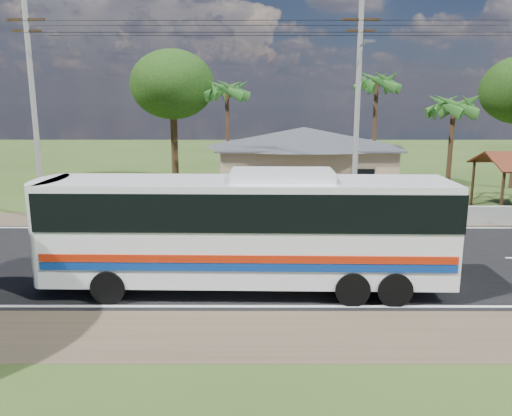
{
  "coord_description": "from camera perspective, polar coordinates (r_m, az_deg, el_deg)",
  "views": [
    {
      "loc": [
        -1.95,
        -18.6,
        6.02
      ],
      "look_at": [
        -1.99,
        1.0,
        1.79
      ],
      "focal_mm": 35.0,
      "sensor_mm": 36.0,
      "label": 1
    }
  ],
  "objects": [
    {
      "name": "palm_near",
      "position": [
        31.73,
        21.68,
        10.77
      ],
      "size": [
        2.8,
        2.8,
        6.7
      ],
      "color": "#47301E",
      "rests_on": "ground"
    },
    {
      "name": "palm_far",
      "position": [
        34.66,
        -3.35,
        13.24
      ],
      "size": [
        2.8,
        2.8,
        7.7
      ],
      "color": "#47301E",
      "rests_on": "ground"
    },
    {
      "name": "ground",
      "position": [
        19.64,
        5.85,
        -5.74
      ],
      "size": [
        120.0,
        120.0,
        0.0
      ],
      "primitive_type": "plane",
      "color": "#2C4518",
      "rests_on": "ground"
    },
    {
      "name": "road",
      "position": [
        19.64,
        5.85,
        -5.72
      ],
      "size": [
        120.0,
        16.0,
        0.03
      ],
      "color": "black",
      "rests_on": "ground"
    },
    {
      "name": "motorcycle",
      "position": [
        28.54,
        20.5,
        0.11
      ],
      "size": [
        1.77,
        1.18,
        0.88
      ],
      "primitive_type": "imported",
      "rotation": [
        0.0,
        0.0,
        1.18
      ],
      "color": "black",
      "rests_on": "ground"
    },
    {
      "name": "utility_poles",
      "position": [
        25.5,
        10.78,
        11.39
      ],
      "size": [
        32.8,
        2.22,
        11.0
      ],
      "color": "#9E9E99",
      "rests_on": "ground"
    },
    {
      "name": "house",
      "position": [
        31.91,
        5.46,
        6.04
      ],
      "size": [
        12.4,
        10.0,
        5.0
      ],
      "color": "tan",
      "rests_on": "ground"
    },
    {
      "name": "coach_bus",
      "position": [
        15.78,
        -0.84,
        -1.68
      ],
      "size": [
        12.69,
        2.96,
        3.92
      ],
      "rotation": [
        0.0,
        0.0,
        -0.02
      ],
      "color": "white",
      "rests_on": "ground"
    },
    {
      "name": "palm_mid",
      "position": [
        35.03,
        13.65,
        13.7
      ],
      "size": [
        2.8,
        2.8,
        8.2
      ],
      "color": "#47301E",
      "rests_on": "ground"
    },
    {
      "name": "tree_behind_house",
      "position": [
        37.11,
        -9.52,
        13.7
      ],
      "size": [
        6.0,
        6.0,
        9.61
      ],
      "color": "#47301E",
      "rests_on": "ground"
    }
  ]
}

